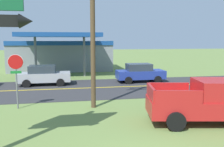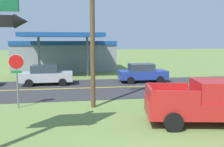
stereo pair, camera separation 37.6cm
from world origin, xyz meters
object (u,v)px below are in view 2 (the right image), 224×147
at_px(utility_pole, 92,27).
at_px(gas_station, 65,54).
at_px(stop_sign, 17,71).
at_px(car_blue_mid_lane, 142,73).
at_px(car_silver_near_lane, 46,75).
at_px(pickup_red_parked_on_lawn, 207,103).

distance_m(utility_pole, gas_station, 17.97).
distance_m(stop_sign, car_blue_mid_lane, 11.49).
xyz_separation_m(car_silver_near_lane, car_blue_mid_lane, (8.23, 0.00, 0.00)).
bearing_deg(stop_sign, gas_station, 83.13).
bearing_deg(gas_station, stop_sign, -96.87).
relative_size(utility_pole, car_blue_mid_lane, 1.96).
bearing_deg(utility_pole, car_blue_mid_lane, 56.50).
distance_m(stop_sign, car_silver_near_lane, 7.14).
distance_m(utility_pole, pickup_red_parked_on_lawn, 6.85).
bearing_deg(car_blue_mid_lane, stop_sign, -142.24).
height_order(stop_sign, gas_station, gas_station).
xyz_separation_m(gas_station, car_silver_near_lane, (-1.27, -10.20, -1.11)).
distance_m(gas_station, pickup_red_parked_on_lawn, 22.27).
bearing_deg(stop_sign, pickup_red_parked_on_lawn, -24.36).
bearing_deg(car_blue_mid_lane, utility_pole, -123.50).
bearing_deg(gas_station, utility_pole, -83.52).
height_order(stop_sign, car_silver_near_lane, stop_sign).
xyz_separation_m(stop_sign, car_blue_mid_lane, (9.03, 7.00, -1.20)).
relative_size(stop_sign, car_silver_near_lane, 0.70).
relative_size(stop_sign, pickup_red_parked_on_lawn, 0.54).
xyz_separation_m(gas_station, car_blue_mid_lane, (6.96, -10.20, -1.11)).
distance_m(gas_station, car_silver_near_lane, 10.34).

